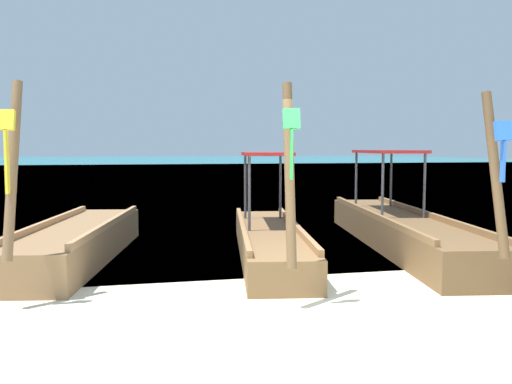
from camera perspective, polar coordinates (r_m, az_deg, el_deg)
The scene contains 5 objects.
ground at distance 6.31m, azimuth 8.10°, elevation -12.91°, with size 120.00×120.00×0.00m, color beige.
sea_water at distance 67.71m, azimuth -10.67°, elevation 2.93°, with size 120.00×120.00×0.00m, color #147A89.
longtail_boat_yellow_ribbon at distance 9.76m, azimuth -18.14°, elevation -4.98°, with size 2.03×5.50×2.73m.
longtail_boat_green_ribbon at distance 9.59m, azimuth 1.39°, elevation -4.85°, with size 1.86×5.97×2.72m.
longtail_boat_blue_ribbon at distance 10.85m, azimuth 14.79°, elevation -3.73°, with size 2.27×7.52×2.62m.
Camera 1 is at (-2.13, -5.63, 1.90)m, focal length 38.26 mm.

